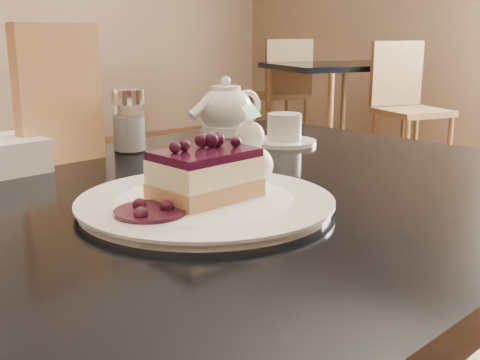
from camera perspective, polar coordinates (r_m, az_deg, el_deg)
main_table at (r=0.82m, az=-5.61°, el=-7.37°), size 1.34×0.97×0.78m
dessert_plate at (r=0.76m, az=-3.28°, el=-2.22°), size 0.31×0.31×0.01m
cheesecake_slice at (r=0.75m, az=-3.32°, el=0.49°), size 0.13×0.10×0.06m
whipped_cream at (r=0.81m, az=0.90°, el=1.44°), size 0.07×0.07×0.06m
berry_sauce at (r=0.70m, az=-8.50°, el=-3.00°), size 0.08×0.08×0.01m
tea_set at (r=1.27m, az=-0.31°, el=6.20°), size 0.19×0.28×0.11m
menu_card at (r=1.05m, az=-16.82°, el=7.80°), size 0.15×0.05×0.23m
sugar_shaker at (r=1.12m, az=-10.51°, el=5.63°), size 0.06×0.06×0.11m
bg_table_far_right at (r=4.83m, az=9.06°, el=2.76°), size 1.18×1.82×1.21m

